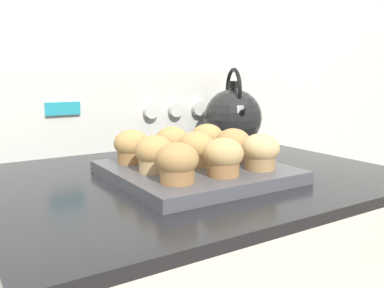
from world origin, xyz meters
TOP-DOWN VIEW (x-y plane):
  - wall_back at (0.00, 0.69)m, footprint 8.00×0.05m
  - control_panel at (0.00, 0.63)m, footprint 0.74×0.07m
  - muffin_pan at (-0.01, 0.28)m, footprint 0.30×0.30m
  - muffin_r0_c0 at (-0.10, 0.20)m, footprint 0.07×0.07m
  - muffin_r0_c1 at (-0.01, 0.19)m, footprint 0.07×0.07m
  - muffin_r0_c2 at (0.07, 0.20)m, footprint 0.07×0.07m
  - muffin_r1_c0 at (-0.10, 0.28)m, footprint 0.07×0.07m
  - muffin_r1_c1 at (-0.01, 0.28)m, footprint 0.07×0.07m
  - muffin_r1_c2 at (0.07, 0.28)m, footprint 0.07×0.07m
  - muffin_r2_c0 at (-0.10, 0.37)m, footprint 0.07×0.07m
  - muffin_r2_c1 at (-0.01, 0.37)m, footprint 0.07×0.07m
  - muffin_r2_c2 at (0.07, 0.37)m, footprint 0.07×0.07m
  - tea_kettle at (0.25, 0.50)m, footprint 0.15×0.18m

SIDE VIEW (x-z plane):
  - muffin_pan at x=-0.01m, z-range 0.91..0.94m
  - muffin_r0_c0 at x=-0.10m, z-range 0.94..1.00m
  - muffin_r0_c1 at x=-0.01m, z-range 0.94..1.00m
  - muffin_r0_c2 at x=0.07m, z-range 0.94..1.00m
  - muffin_r1_c0 at x=-0.10m, z-range 0.94..1.00m
  - muffin_r1_c1 at x=-0.01m, z-range 0.94..1.00m
  - muffin_r1_c2 at x=0.07m, z-range 0.94..1.00m
  - muffin_r2_c0 at x=-0.10m, z-range 0.94..1.00m
  - muffin_r2_c1 at x=-0.01m, z-range 0.94..1.00m
  - muffin_r2_c2 at x=0.07m, z-range 0.94..1.00m
  - tea_kettle at x=0.25m, z-range 0.89..1.10m
  - control_panel at x=0.00m, z-range 0.91..1.11m
  - wall_back at x=0.00m, z-range 0.00..2.40m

